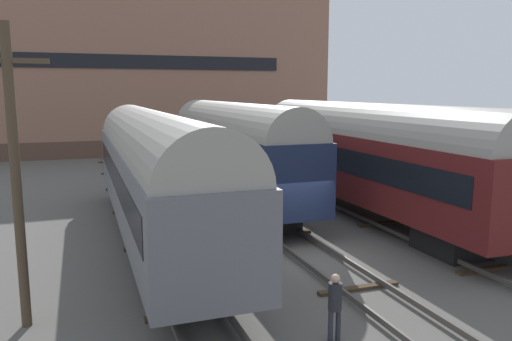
{
  "coord_description": "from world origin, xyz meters",
  "views": [
    {
      "loc": [
        -7.5,
        -15.11,
        5.77
      ],
      "look_at": [
        0.0,
        6.02,
        2.2
      ],
      "focal_mm": 35.0,
      "sensor_mm": 36.0,
      "label": 1
    }
  ],
  "objects_px": {
    "train_car_maroon": "(365,152)",
    "utility_pole": "(16,174)",
    "train_car_navy": "(234,146)",
    "person_worker": "(335,301)",
    "bench": "(430,184)",
    "train_car_grey": "(154,168)"
  },
  "relations": [
    {
      "from": "train_car_grey",
      "to": "utility_pole",
      "type": "distance_m",
      "value": 7.35
    },
    {
      "from": "bench",
      "to": "utility_pole",
      "type": "xyz_separation_m",
      "value": [
        -16.25,
        -5.27,
        2.21
      ]
    },
    {
      "from": "train_car_navy",
      "to": "bench",
      "type": "relative_size",
      "value": 12.01
    },
    {
      "from": "train_car_grey",
      "to": "person_worker",
      "type": "xyz_separation_m",
      "value": [
        2.76,
        -9.3,
        -1.91
      ]
    },
    {
      "from": "train_car_grey",
      "to": "train_car_maroon",
      "type": "height_order",
      "value": "train_car_maroon"
    },
    {
      "from": "person_worker",
      "to": "utility_pole",
      "type": "height_order",
      "value": "utility_pole"
    },
    {
      "from": "train_car_maroon",
      "to": "bench",
      "type": "relative_size",
      "value": 12.94
    },
    {
      "from": "person_worker",
      "to": "train_car_maroon",
      "type": "bearing_deg",
      "value": 55.36
    },
    {
      "from": "train_car_navy",
      "to": "person_worker",
      "type": "distance_m",
      "value": 15.25
    },
    {
      "from": "train_car_navy",
      "to": "train_car_grey",
      "type": "height_order",
      "value": "train_car_navy"
    },
    {
      "from": "train_car_navy",
      "to": "utility_pole",
      "type": "distance_m",
      "value": 14.78
    },
    {
      "from": "bench",
      "to": "person_worker",
      "type": "height_order",
      "value": "bench"
    },
    {
      "from": "train_car_navy",
      "to": "person_worker",
      "type": "xyz_separation_m",
      "value": [
        -2.14,
        -14.96,
        -2.0
      ]
    },
    {
      "from": "utility_pole",
      "to": "person_worker",
      "type": "bearing_deg",
      "value": -25.43
    },
    {
      "from": "train_car_maroon",
      "to": "bench",
      "type": "xyz_separation_m",
      "value": [
        2.37,
        -1.67,
        -1.37
      ]
    },
    {
      "from": "train_car_navy",
      "to": "bench",
      "type": "distance_m",
      "value": 9.81
    },
    {
      "from": "bench",
      "to": "person_worker",
      "type": "bearing_deg",
      "value": -137.84
    },
    {
      "from": "bench",
      "to": "utility_pole",
      "type": "relative_size",
      "value": 0.19
    },
    {
      "from": "train_car_navy",
      "to": "bench",
      "type": "height_order",
      "value": "train_car_navy"
    },
    {
      "from": "train_car_maroon",
      "to": "person_worker",
      "type": "bearing_deg",
      "value": -124.64
    },
    {
      "from": "train_car_maroon",
      "to": "utility_pole",
      "type": "xyz_separation_m",
      "value": [
        -13.88,
        -6.95,
        0.84
      ]
    },
    {
      "from": "train_car_grey",
      "to": "train_car_maroon",
      "type": "xyz_separation_m",
      "value": [
        9.8,
        0.9,
        0.11
      ]
    }
  ]
}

